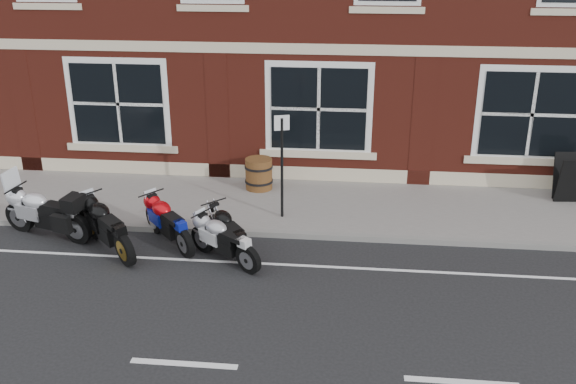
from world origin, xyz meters
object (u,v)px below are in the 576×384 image
moto_touring_silver (45,210)px  moto_naked_black (230,230)px  moto_sport_black (108,224)px  moto_sport_red (169,220)px  a_board_sign (570,178)px  parking_sign (282,159)px  moto_sport_silver (224,238)px  barrel_planter (259,174)px

moto_touring_silver → moto_naked_black: (3.94, -0.36, -0.09)m
moto_touring_silver → moto_sport_black: (1.53, -0.49, -0.02)m
moto_sport_red → a_board_sign: (8.65, 2.91, 0.16)m
moto_touring_silver → moto_naked_black: 3.96m
moto_touring_silver → parking_sign: bearing=-58.6°
moto_touring_silver → a_board_sign: bearing=-59.0°
moto_touring_silver → moto_sport_silver: (3.91, -0.72, -0.10)m
moto_sport_silver → moto_sport_red: bearing=99.3°
moto_naked_black → a_board_sign: (7.35, 3.20, 0.18)m
moto_sport_silver → barrel_planter: (0.14, 3.58, 0.02)m
moto_touring_silver → moto_sport_silver: bearing=-83.5°
parking_sign → moto_sport_black: bearing=-169.8°
moto_touring_silver → moto_sport_black: moto_touring_silver is taller
moto_sport_silver → moto_sport_black: bearing=121.2°
moto_sport_black → parking_sign: bearing=-16.3°
barrel_planter → parking_sign: 2.02m
moto_touring_silver → moto_sport_black: bearing=-91.0°
parking_sign → moto_sport_silver: bearing=-132.2°
barrel_planter → parking_sign: bearing=-65.2°
moto_sport_red → moto_naked_black: (1.30, -0.29, -0.02)m
moto_touring_silver → moto_sport_silver: 3.97m
a_board_sign → barrel_planter: 7.25m
moto_sport_black → moto_touring_silver: bearing=117.9°
a_board_sign → barrel_planter: a_board_sign is taller
moto_sport_black → moto_naked_black: 2.42m
parking_sign → barrel_planter: bearing=97.1°
moto_sport_black → barrel_planter: (2.51, 3.36, -0.06)m
moto_sport_red → moto_sport_black: moto_sport_black is taller
a_board_sign → parking_sign: bearing=-171.6°
moto_sport_black → barrel_planter: size_ratio=2.18×
moto_sport_silver → a_board_sign: a_board_sign is taller
moto_touring_silver → parking_sign: parking_sign is taller
moto_naked_black → parking_sign: bearing=26.8°
moto_sport_red → barrel_planter: bearing=22.7°
moto_sport_silver → moto_naked_black: size_ratio=0.96×
moto_sport_silver → parking_sign: 2.36m
moto_sport_silver → barrel_planter: bearing=34.3°
moto_naked_black → a_board_sign: 8.02m
moto_touring_silver → parking_sign: 5.03m
moto_sport_silver → barrel_planter: barrel_planter is taller
moto_sport_red → parking_sign: 2.69m
barrel_planter → parking_sign: parking_sign is taller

